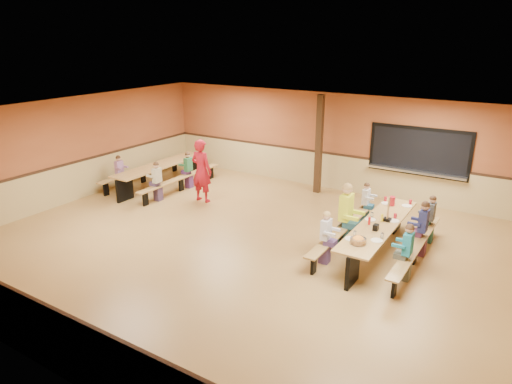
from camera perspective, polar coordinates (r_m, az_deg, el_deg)
The scene contains 23 objects.
ground at distance 10.68m, azimuth -1.38°, elevation -6.72°, with size 12.00×12.00×0.00m, color olive.
room_envelope at distance 10.40m, azimuth -1.41°, elevation -3.29°, with size 12.04×10.04×3.02m.
kitchen_pass_through at distance 13.64m, azimuth 19.66°, elevation 4.56°, with size 2.78×0.28×1.38m.
structural_post at distance 13.95m, azimuth 7.87°, elevation 5.85°, with size 0.18×0.18×3.00m, color black.
cafeteria_table_main at distance 10.43m, azimuth 15.04°, elevation -4.90°, with size 1.91×3.70×0.74m.
cafeteria_table_second at distance 14.92m, azimuth -11.80°, elevation 2.62°, with size 1.91×3.70×0.74m.
seated_child_white_left at distance 9.80m, azimuth 8.69°, elevation -5.68°, with size 0.35×0.28×1.17m, color silver, non-canonical shape.
seated_adult_yellow at distance 10.70m, azimuth 11.15°, elevation -2.79°, with size 0.49×0.40×1.46m, color yellow, non-canonical shape.
seated_child_grey_left at distance 12.00m, azimuth 13.52°, elevation -1.44°, with size 0.32×0.26×1.10m, color silver, non-canonical shape.
seated_child_teal_right at distance 9.52m, azimuth 18.36°, elevation -7.22°, with size 0.36×0.29×1.18m, color #197084, non-canonical shape.
seated_child_navy_right at distance 10.66m, azimuth 20.09°, elevation -4.36°, with size 0.39×0.32×1.24m, color #1F2250, non-canonical shape.
seated_child_char_right at distance 11.40m, azimuth 20.94°, elevation -3.22°, with size 0.34×0.28×1.14m, color #44474D, non-canonical shape.
seated_child_purple_sec at distance 14.85m, azimuth -16.67°, elevation 2.25°, with size 0.32×0.26×1.11m, color #996797, non-canonical shape.
seated_child_green_sec at distance 14.64m, azimuth -8.44°, elevation 2.70°, with size 0.34×0.28×1.15m, color #28653F, non-canonical shape.
seated_child_tan_sec at distance 13.64m, azimuth -12.24°, elevation 1.27°, with size 0.34×0.28×1.16m, color #ADA888, non-canonical shape.
standing_woman at distance 13.28m, azimuth -6.83°, elevation 2.66°, with size 0.68×0.44×1.85m, color maroon.
punch_pitcher at distance 11.47m, azimuth 16.61°, elevation -1.09°, with size 0.16×0.16×0.22m, color #B01724.
chip_bowl at distance 9.25m, azimuth 12.65°, elevation -5.91°, with size 0.32×0.32×0.15m, color orange, non-canonical shape.
napkin_dispenser at distance 9.96m, azimuth 14.75°, elevation -4.29°, with size 0.10×0.14×0.13m, color black.
condiment_mustard at distance 10.45m, azimuth 15.47°, elevation -3.11°, with size 0.06×0.06×0.17m, color yellow.
condiment_ketchup at distance 10.21m, azimuth 13.98°, elevation -3.52°, with size 0.06×0.06×0.17m, color #B2140F.
table_paddle at distance 10.49m, azimuth 16.13°, elevation -2.79°, with size 0.16×0.16×0.56m.
place_settings at distance 10.33m, azimuth 15.17°, elevation -3.53°, with size 0.65×3.30×0.11m, color beige, non-canonical shape.
Camera 1 is at (5.30, -8.03, 4.65)m, focal length 32.00 mm.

